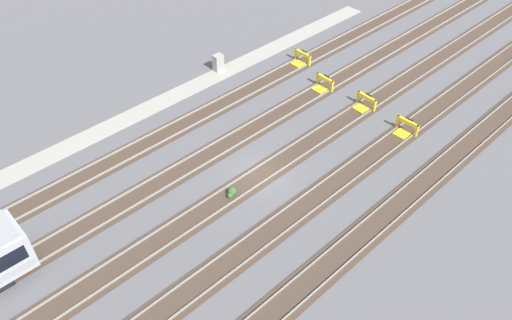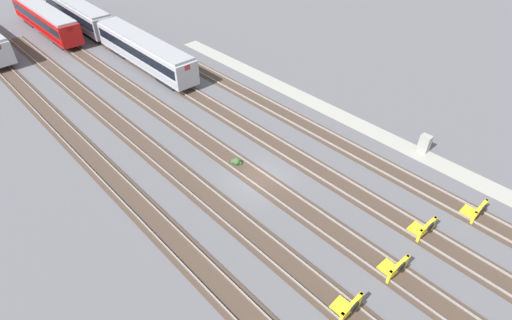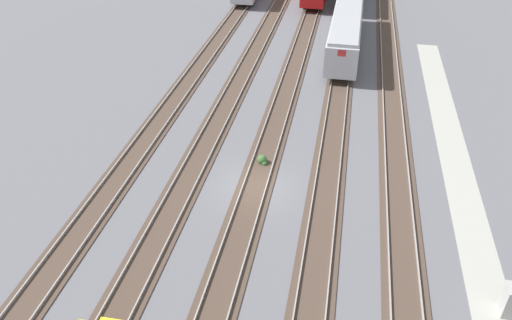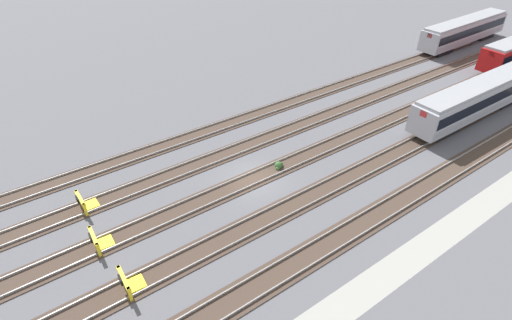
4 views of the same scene
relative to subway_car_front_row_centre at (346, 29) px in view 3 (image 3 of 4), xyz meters
The scene contains 10 objects.
ground_plane 24.81m from the subway_car_front_row_centre, 169.87° to the left, with size 400.00×400.00×0.00m, color #5B5B60.
service_walkway 25.78m from the subway_car_front_row_centre, 161.24° to the right, with size 54.00×2.00×0.01m, color #9E9E93.
rail_track_nearest 24.80m from the subway_car_front_row_centre, 169.86° to the right, with size 90.00×2.23×0.21m.
rail_track_near_inner 24.42m from the subway_car_front_row_centre, behind, with size 90.00×2.23×0.21m.
rail_track_middle 24.80m from the subway_car_front_row_centre, 169.87° to the left, with size 90.00×2.24×0.21m.
rail_track_far_inner 25.92m from the subway_car_front_row_centre, 160.33° to the left, with size 90.00×2.23×0.21m.
rail_track_farthest 27.69m from the subway_car_front_row_centre, 151.79° to the left, with size 90.00×2.23×0.21m.
subway_car_front_row_centre is the anchor object (origin of this frame).
electrical_cabinet 32.78m from the subway_car_front_row_centre, 164.25° to the right, with size 0.90×0.73×1.60m.
weed_clump 22.14m from the subway_car_front_row_centre, 168.51° to the left, with size 0.92×0.70×0.64m.
Camera 3 is at (-24.29, -4.80, 18.67)m, focal length 35.00 mm.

